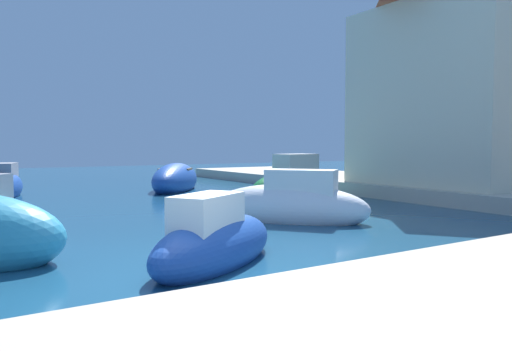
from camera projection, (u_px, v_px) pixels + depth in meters
ground at (210, 275)px, 7.45m from camera, size 80.00×80.00×0.00m
quay_promenade at (418, 235)px, 9.41m from camera, size 44.00×32.00×0.50m
moored_boat_1 at (290, 205)px, 12.73m from camera, size 3.78×4.17×1.64m
moored_boat_2 at (215, 243)px, 8.08m from camera, size 3.47×2.81×1.44m
moored_boat_5 at (175, 180)px, 21.87m from camera, size 4.40×5.29×1.54m
moored_boat_7 at (291, 186)px, 18.02m from camera, size 3.80×1.99×1.97m
moored_boat_8 at (2, 186)px, 18.96m from camera, size 2.33×4.13×1.57m
waterfront_building_main at (454, 83)px, 18.48m from camera, size 5.47×6.83×7.60m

